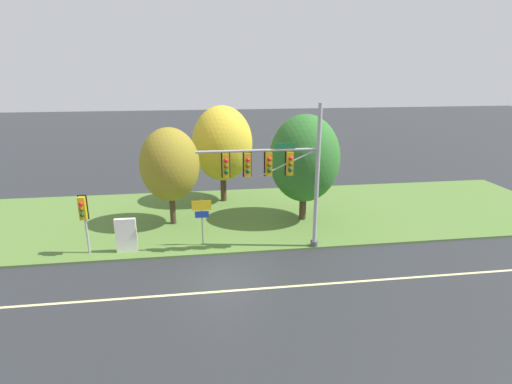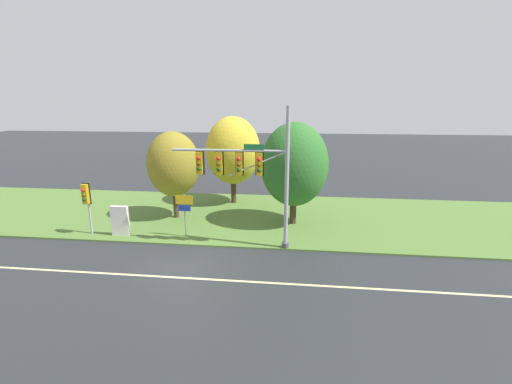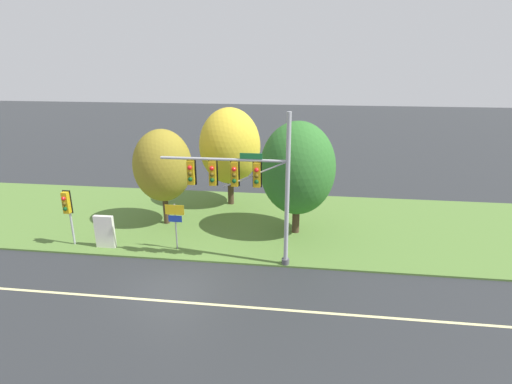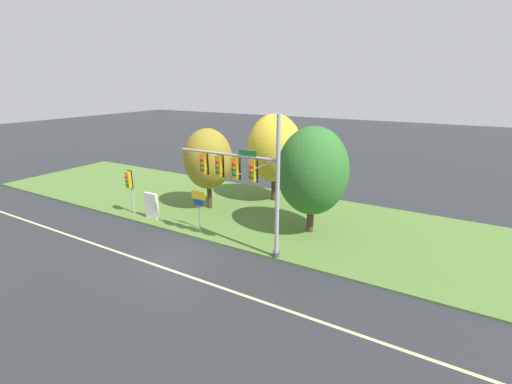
% 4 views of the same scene
% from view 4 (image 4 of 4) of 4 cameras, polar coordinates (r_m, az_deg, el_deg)
% --- Properties ---
extents(ground_plane, '(160.00, 160.00, 0.00)m').
position_cam_4_polar(ground_plane, '(20.35, -13.86, -10.30)').
color(ground_plane, '#282B2D').
extents(lane_stripe, '(36.00, 0.16, 0.01)m').
position_cam_4_polar(lane_stripe, '(19.62, -16.29, -11.63)').
color(lane_stripe, beige).
rests_on(lane_stripe, ground).
extents(grass_verge, '(48.00, 11.50, 0.10)m').
position_cam_4_polar(grass_verge, '(26.30, -1.58, -3.04)').
color(grass_verge, '#517533').
rests_on(grass_verge, ground).
extents(traffic_signal_mast, '(6.53, 0.49, 7.87)m').
position_cam_4_polar(traffic_signal_mast, '(18.82, -2.03, 2.77)').
color(traffic_signal_mast, '#9EA0A5').
rests_on(traffic_signal_mast, grass_verge).
extents(pedestrian_signal_near_kerb, '(0.46, 0.55, 3.28)m').
position_cam_4_polar(pedestrian_signal_near_kerb, '(26.38, -20.38, 1.48)').
color(pedestrian_signal_near_kerb, '#9EA0A5').
rests_on(pedestrian_signal_near_kerb, grass_verge).
extents(route_sign_post, '(1.06, 0.08, 2.69)m').
position_cam_4_polar(route_sign_post, '(22.60, -9.54, -1.70)').
color(route_sign_post, slate).
rests_on(route_sign_post, grass_verge).
extents(tree_nearest_road, '(3.63, 3.63, 6.14)m').
position_cam_4_polar(tree_nearest_road, '(25.86, -8.02, 5.45)').
color(tree_nearest_road, '#423021').
rests_on(tree_nearest_road, grass_verge).
extents(tree_left_of_mast, '(4.32, 4.32, 7.02)m').
position_cam_4_polar(tree_left_of_mast, '(27.42, 3.12, 7.27)').
color(tree_left_of_mast, '#423021').
rests_on(tree_left_of_mast, grass_verge).
extents(tree_behind_signpost, '(4.43, 4.43, 6.84)m').
position_cam_4_polar(tree_behind_signpost, '(21.53, 9.42, 3.43)').
color(tree_behind_signpost, '#423021').
rests_on(tree_behind_signpost, grass_verge).
extents(info_kiosk, '(1.10, 0.24, 1.90)m').
position_cam_4_polar(info_kiosk, '(25.37, -17.00, -2.25)').
color(info_kiosk, silver).
rests_on(info_kiosk, grass_verge).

